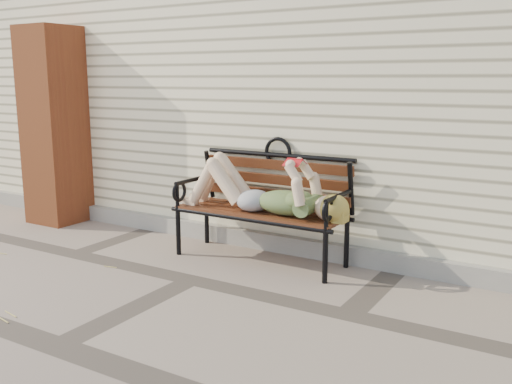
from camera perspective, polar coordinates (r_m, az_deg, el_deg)
The scene contains 6 objects.
ground at distance 4.34m, azimuth -6.46°, elevation -8.74°, with size 80.00×80.00×0.00m, color gray.
house_wall at distance 6.71m, azimuth 9.22°, elevation 11.30°, with size 8.00×4.00×3.00m, color #F3E7BE.
foundation_strip at distance 5.09m, azimuth 0.16°, elevation -4.77°, with size 8.00×0.10×0.15m, color #9B978C.
brick_pillar at distance 6.25m, azimuth -19.49°, elevation 6.22°, with size 0.50×0.50×2.00m, color #A94F26.
garden_bench at distance 4.69m, azimuth 0.95°, elevation -0.03°, with size 1.55×0.62×1.00m.
reading_woman at distance 4.58m, azimuth 0.32°, elevation 0.11°, with size 1.46×0.33×0.46m.
Camera 1 is at (2.49, -3.23, 1.48)m, focal length 40.00 mm.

